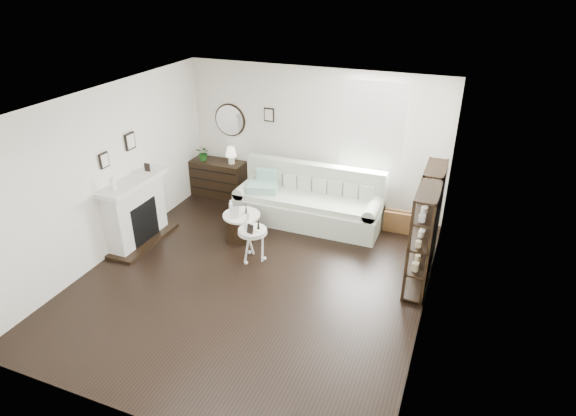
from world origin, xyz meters
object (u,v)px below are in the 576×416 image
at_px(sofa, 309,204).
at_px(drum_table, 242,226).
at_px(pedestal_table, 253,232).
at_px(dresser, 219,178).

distance_m(sofa, drum_table, 1.35).
bearing_deg(pedestal_table, drum_table, 129.86).
relative_size(sofa, pedestal_table, 4.75).
height_order(sofa, dresser, sofa).
bearing_deg(drum_table, sofa, 48.73).
distance_m(drum_table, pedestal_table, 0.82).
bearing_deg(dresser, sofa, -10.40).
height_order(sofa, pedestal_table, sofa).
bearing_deg(dresser, drum_table, -48.78).
relative_size(sofa, drum_table, 4.14).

